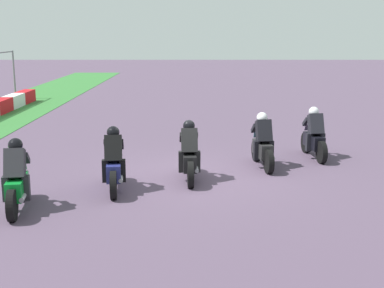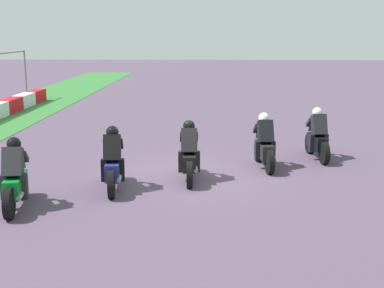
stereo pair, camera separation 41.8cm
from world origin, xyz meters
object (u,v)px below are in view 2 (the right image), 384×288
(rider_lane_b, at_px, (264,145))
(rider_lane_c, at_px, (189,156))
(rider_lane_a, at_px, (317,138))
(rider_lane_e, at_px, (15,179))
(rider_lane_d, at_px, (113,164))

(rider_lane_b, relative_size, rider_lane_c, 1.00)
(rider_lane_a, bearing_deg, rider_lane_e, 117.13)
(rider_lane_e, bearing_deg, rider_lane_d, -60.75)
(rider_lane_b, height_order, rider_lane_c, same)
(rider_lane_c, xyz_separation_m, rider_lane_d, (-0.89, 1.76, 0.00))
(rider_lane_c, distance_m, rider_lane_e, 4.25)
(rider_lane_b, height_order, rider_lane_e, same)
(rider_lane_b, relative_size, rider_lane_d, 1.00)
(rider_lane_a, distance_m, rider_lane_e, 8.63)
(rider_lane_a, xyz_separation_m, rider_lane_c, (-2.40, 3.67, 0.00))
(rider_lane_d, bearing_deg, rider_lane_e, 121.65)
(rider_lane_d, relative_size, rider_lane_e, 1.00)
(rider_lane_e, bearing_deg, rider_lane_c, -65.96)
(rider_lane_d, bearing_deg, rider_lane_c, -69.66)
(rider_lane_c, distance_m, rider_lane_d, 1.97)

